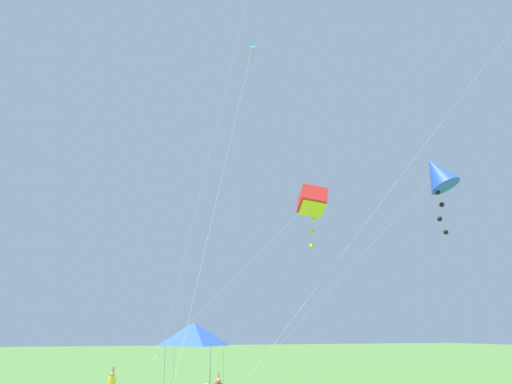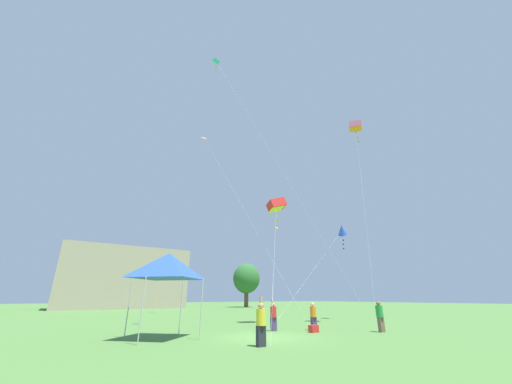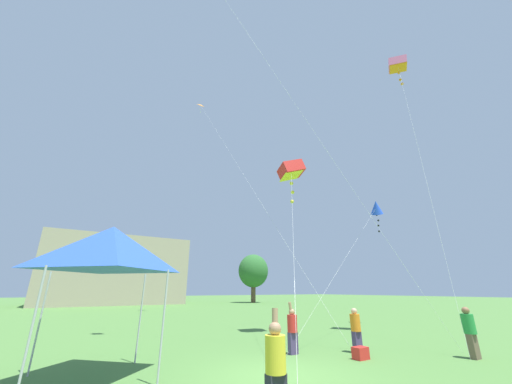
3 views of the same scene
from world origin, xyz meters
TOP-DOWN VIEW (x-y plane):
  - festival_tent at (-4.38, 2.23)m, footprint 3.07×3.07m
  - kite_red_box_0 at (5.25, 5.22)m, footprint 7.63×8.70m
  - kite_blue_diamond_1 at (13.47, 5.27)m, footprint 12.36×4.10m
  - kite_cyan_delta_2 at (-1.09, 4.51)m, footprint 8.96×6.61m

SIDE VIEW (x-z plane):
  - festival_tent at x=-4.38m, z-range 1.38..5.44m
  - kite_blue_diamond_1 at x=13.47m, z-range 3.68..12.50m
  - kite_red_box_0 at x=5.25m, z-range 4.26..14.17m
  - kite_cyan_delta_2 at x=-1.09m, z-range 9.76..30.86m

